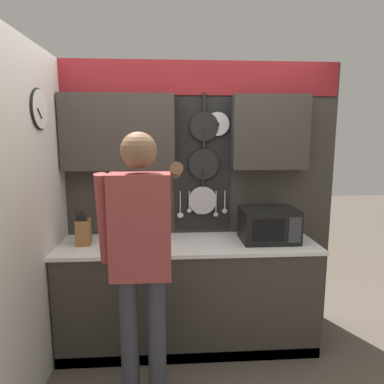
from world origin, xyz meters
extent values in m
plane|color=brown|center=(0.00, 0.00, 0.00)|extent=(14.00, 14.00, 0.00)
cube|color=#38332D|center=(0.00, 0.00, 0.44)|extent=(2.09, 0.59, 0.87)
cube|color=white|center=(0.00, 0.00, 0.89)|extent=(2.12, 0.62, 0.03)
cube|color=black|center=(0.00, -0.26, 0.04)|extent=(2.09, 0.06, 0.09)
cube|color=#38332D|center=(0.00, 0.31, 1.20)|extent=(2.69, 0.04, 2.41)
cube|color=maroon|center=(0.00, 0.28, 2.26)|extent=(2.65, 0.02, 0.29)
cube|color=#38332D|center=(-0.58, 0.21, 1.80)|extent=(0.94, 0.16, 0.63)
cube|color=#38332D|center=(0.72, 0.21, 1.80)|extent=(0.65, 0.16, 0.63)
cube|color=black|center=(0.14, 0.29, 1.52)|extent=(0.50, 0.01, 1.16)
cylinder|color=black|center=(0.15, 0.26, 1.86)|extent=(0.25, 0.02, 0.25)
cube|color=black|center=(0.15, 0.25, 2.06)|extent=(0.02, 0.02, 0.16)
cylinder|color=black|center=(0.15, 0.26, 1.53)|extent=(0.27, 0.02, 0.27)
cube|color=black|center=(0.15, 0.25, 1.75)|extent=(0.02, 0.02, 0.17)
cylinder|color=#B7B7BC|center=(0.14, 0.26, 1.21)|extent=(0.25, 0.02, 0.25)
cube|color=black|center=(0.14, 0.25, 1.41)|extent=(0.02, 0.02, 0.16)
cylinder|color=silver|center=(0.27, 0.26, 1.88)|extent=(0.20, 0.01, 0.20)
sphere|color=black|center=(0.27, 0.24, 1.88)|extent=(0.03, 0.03, 0.03)
cylinder|color=silver|center=(-0.06, 0.26, 1.19)|extent=(0.01, 0.01, 0.20)
ellipsoid|color=silver|center=(-0.06, 0.26, 1.07)|extent=(0.06, 0.01, 0.05)
cylinder|color=silver|center=(0.02, 0.26, 1.21)|extent=(0.01, 0.01, 0.17)
ellipsoid|color=silver|center=(0.02, 0.26, 1.11)|extent=(0.04, 0.01, 0.04)
cylinder|color=silver|center=(0.10, 0.26, 1.21)|extent=(0.01, 0.01, 0.17)
ellipsoid|color=silver|center=(0.10, 0.26, 1.10)|extent=(0.05, 0.01, 0.04)
cylinder|color=black|center=(0.18, 0.26, 1.21)|extent=(0.01, 0.01, 0.16)
ellipsoid|color=black|center=(0.18, 0.26, 1.11)|extent=(0.05, 0.01, 0.04)
cylinder|color=silver|center=(0.26, 0.26, 1.19)|extent=(0.01, 0.01, 0.20)
ellipsoid|color=silver|center=(0.26, 0.26, 1.07)|extent=(0.04, 0.01, 0.04)
cylinder|color=silver|center=(0.34, 0.26, 1.21)|extent=(0.01, 0.01, 0.17)
ellipsoid|color=silver|center=(0.34, 0.26, 1.10)|extent=(0.05, 0.01, 0.04)
cube|color=silver|center=(-1.08, -0.41, 1.20)|extent=(0.04, 1.60, 2.41)
cylinder|color=white|center=(-1.05, -0.23, 1.96)|extent=(0.02, 0.27, 0.27)
torus|color=black|center=(-1.05, -0.23, 1.96)|extent=(0.02, 0.29, 0.29)
cube|color=black|center=(-1.04, -0.26, 1.93)|extent=(0.01, 0.08, 0.07)
cube|color=black|center=(0.68, 0.01, 1.04)|extent=(0.46, 0.35, 0.28)
cube|color=black|center=(0.63, -0.17, 1.04)|extent=(0.25, 0.01, 0.17)
cube|color=#333338|center=(0.84, -0.17, 1.04)|extent=(0.10, 0.01, 0.21)
cube|color=brown|center=(-0.85, 0.01, 1.00)|extent=(0.13, 0.16, 0.20)
cylinder|color=black|center=(-0.89, -0.02, 1.15)|extent=(0.02, 0.03, 0.08)
cylinder|color=black|center=(-0.88, -0.02, 1.13)|extent=(0.02, 0.03, 0.05)
cylinder|color=black|center=(-0.86, -0.02, 1.14)|extent=(0.02, 0.03, 0.07)
cylinder|color=black|center=(-0.85, -0.02, 1.15)|extent=(0.02, 0.03, 0.08)
cylinder|color=black|center=(-0.83, -0.02, 1.13)|extent=(0.02, 0.02, 0.06)
cylinder|color=black|center=(-0.82, -0.02, 1.13)|extent=(0.02, 0.03, 0.06)
cylinder|color=white|center=(-0.23, 0.01, 0.97)|extent=(0.12, 0.12, 0.14)
cylinder|color=tan|center=(-0.22, 0.01, 1.06)|extent=(0.05, 0.03, 0.21)
cylinder|color=black|center=(-0.24, 0.01, 1.10)|extent=(0.06, 0.05, 0.28)
cylinder|color=red|center=(-0.21, -0.01, 1.08)|extent=(0.03, 0.04, 0.23)
cylinder|color=silver|center=(-0.21, 0.00, 1.08)|extent=(0.03, 0.05, 0.25)
cylinder|color=#383842|center=(-0.43, -0.64, 0.44)|extent=(0.12, 0.12, 0.89)
cylinder|color=#383842|center=(-0.25, -0.64, 0.44)|extent=(0.12, 0.12, 0.89)
cube|color=#993D3D|center=(-0.34, -0.64, 1.22)|extent=(0.38, 0.22, 0.66)
sphere|color=brown|center=(-0.34, -0.64, 1.69)|extent=(0.22, 0.22, 0.22)
cylinder|color=#993D3D|center=(-0.57, -0.61, 1.26)|extent=(0.08, 0.18, 0.60)
cylinder|color=brown|center=(-0.11, -0.34, 1.53)|extent=(0.08, 0.60, 0.18)
camera|label=1|loc=(-0.15, -2.73, 1.78)|focal=32.00mm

